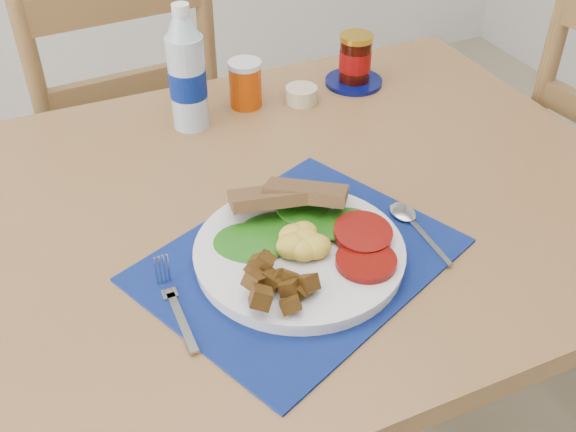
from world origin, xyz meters
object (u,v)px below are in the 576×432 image
object	(u,v)px
breakfast_plate	(297,250)
water_bottle	(187,75)
juice_glass	(245,85)
chair_far	(123,121)
jam_on_saucer	(355,63)

from	to	relation	value
breakfast_plate	water_bottle	xyz separation A→B (m)	(-0.02, 0.44, 0.08)
water_bottle	juice_glass	bearing A→B (deg)	13.68
breakfast_plate	water_bottle	distance (m)	0.45
chair_far	water_bottle	size ratio (longest dim) A/B	4.91
chair_far	jam_on_saucer	xyz separation A→B (m)	(0.44, -0.34, 0.21)
breakfast_plate	jam_on_saucer	xyz separation A→B (m)	(0.35, 0.47, 0.02)
chair_far	juice_glass	xyz separation A→B (m)	(0.20, -0.33, 0.21)
water_bottle	juice_glass	xyz separation A→B (m)	(0.12, 0.03, -0.06)
chair_far	juice_glass	distance (m)	0.44
breakfast_plate	juice_glass	distance (m)	0.48
juice_glass	jam_on_saucer	world-z (taller)	jam_on_saucer
juice_glass	chair_far	bearing A→B (deg)	120.91
breakfast_plate	juice_glass	world-z (taller)	juice_glass
breakfast_plate	juice_glass	size ratio (longest dim) A/B	3.40
chair_far	breakfast_plate	bearing A→B (deg)	92.16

